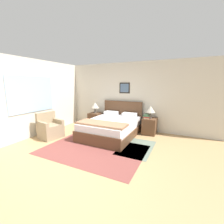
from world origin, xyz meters
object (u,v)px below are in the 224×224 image
object	(u,v)px
table_lamp_by_door	(151,110)
bed	(111,127)
nightstand_near_window	(95,120)
nightstand_by_door	(150,126)
armchair	(50,129)
table_lamp_near_window	(95,105)

from	to	relation	value
table_lamp_by_door	bed	bearing A→B (deg)	-146.03
nightstand_near_window	nightstand_by_door	xyz separation A→B (m)	(2.29, 0.00, 0.00)
armchair	nightstand_near_window	distance (m)	1.94
nightstand_by_door	table_lamp_by_door	xyz separation A→B (m)	(0.01, -0.00, 0.61)
nightstand_near_window	nightstand_by_door	size ratio (longest dim) A/B	1.00
bed	table_lamp_by_door	size ratio (longest dim) A/B	4.65
nightstand_near_window	table_lamp_by_door	distance (m)	2.38
nightstand_near_window	table_lamp_by_door	world-z (taller)	table_lamp_by_door
nightstand_by_door	armchair	bearing A→B (deg)	-147.98
table_lamp_near_window	nightstand_by_door	bearing A→B (deg)	0.11
nightstand_near_window	table_lamp_by_door	size ratio (longest dim) A/B	1.27
nightstand_near_window	nightstand_by_door	world-z (taller)	same
bed	nightstand_by_door	xyz separation A→B (m)	(1.15, 0.78, -0.02)
armchair	table_lamp_by_door	distance (m)	3.51
nightstand_near_window	nightstand_by_door	distance (m)	2.29
bed	table_lamp_near_window	xyz separation A→B (m)	(-1.15, 0.78, 0.58)
armchair	table_lamp_by_door	bearing A→B (deg)	133.75
bed	nightstand_near_window	xyz separation A→B (m)	(-1.15, 0.78, -0.02)
nightstand_by_door	table_lamp_by_door	world-z (taller)	table_lamp_by_door
table_lamp_near_window	table_lamp_by_door	world-z (taller)	same
bed	nightstand_by_door	distance (m)	1.39
bed	nightstand_near_window	size ratio (longest dim) A/B	3.66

